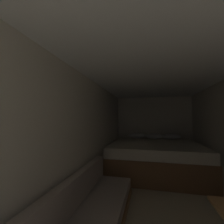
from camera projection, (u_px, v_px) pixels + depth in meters
The scene contains 5 objects.
ground_plane at pixel (160, 208), 2.30m from camera, with size 7.21×7.21×0.00m, color beige.
wall_back at pixel (153, 129), 4.90m from camera, with size 2.39×0.05×2.04m, color beige.
wall_left at pixel (88, 138), 2.62m from camera, with size 0.05×5.21×2.04m, color beige.
ceiling_slab at pixel (158, 73), 2.39m from camera, with size 2.39×5.21×0.05m, color white.
bed at pixel (155, 157), 3.86m from camera, with size 2.17×1.98×0.90m.
Camera 1 is at (-0.16, -0.65, 1.35)m, focal length 24.52 mm.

